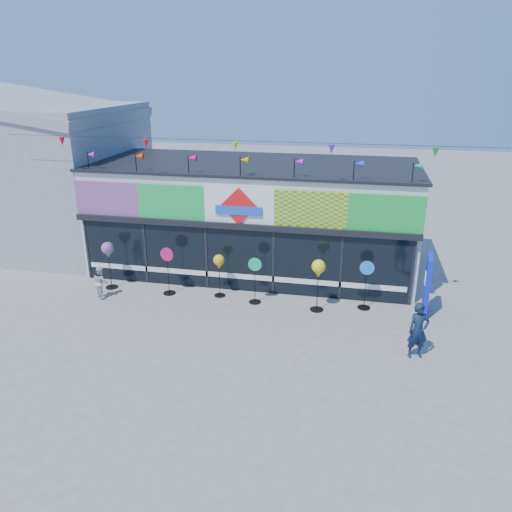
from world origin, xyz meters
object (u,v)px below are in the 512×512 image
(blue_sign, at_px, (427,286))
(spinner_3, at_px, (255,279))
(adult_man, at_px, (418,331))
(spinner_5, at_px, (366,284))
(spinner_2, at_px, (219,263))
(spinner_1, at_px, (168,270))
(child, at_px, (101,282))
(spinner_0, at_px, (108,251))
(spinner_4, at_px, (318,270))

(blue_sign, distance_m, spinner_3, 5.50)
(adult_man, bearing_deg, spinner_5, 97.11)
(spinner_3, bearing_deg, spinner_2, 168.44)
(spinner_1, height_order, spinner_3, spinner_1)
(spinner_1, distance_m, spinner_2, 1.83)
(spinner_2, height_order, spinner_3, spinner_3)
(spinner_1, bearing_deg, adult_man, -17.41)
(spinner_5, bearing_deg, spinner_2, -179.62)
(child, bearing_deg, spinner_0, -43.93)
(spinner_5, height_order, adult_man, spinner_5)
(blue_sign, bearing_deg, adult_man, -95.12)
(spinner_1, bearing_deg, spinner_3, -1.77)
(spinner_0, bearing_deg, spinner_2, 1.58)
(blue_sign, distance_m, spinner_5, 1.89)
(spinner_1, height_order, adult_man, spinner_1)
(spinner_2, bearing_deg, spinner_4, -7.05)
(spinner_2, relative_size, adult_man, 0.96)
(blue_sign, xyz_separation_m, spinner_5, (-1.89, 0.04, -0.11))
(adult_man, height_order, child, adult_man)
(spinner_1, xyz_separation_m, adult_man, (8.09, -2.54, -0.10))
(spinner_2, height_order, spinner_4, spinner_4)
(spinner_3, relative_size, spinner_5, 0.96)
(spinner_5, bearing_deg, child, -173.92)
(spinner_5, distance_m, child, 8.92)
(spinner_5, height_order, child, spinner_5)
(blue_sign, distance_m, spinner_4, 3.45)
(spinner_1, bearing_deg, blue_sign, 1.07)
(spinner_2, distance_m, adult_man, 6.87)
(blue_sign, relative_size, spinner_0, 1.14)
(spinner_1, xyz_separation_m, spinner_3, (3.09, -0.10, -0.05))
(spinner_2, bearing_deg, spinner_1, -174.54)
(spinner_3, bearing_deg, spinner_1, 178.23)
(spinner_4, bearing_deg, spinner_1, 177.25)
(spinner_2, relative_size, spinner_3, 0.95)
(spinner_1, bearing_deg, spinner_2, 5.46)
(spinner_0, bearing_deg, adult_man, -14.13)
(blue_sign, xyz_separation_m, child, (-10.75, -0.90, -0.43))
(spinner_1, distance_m, child, 2.31)
(spinner_1, distance_m, spinner_3, 3.09)
(blue_sign, xyz_separation_m, spinner_3, (-5.50, -0.26, -0.14))
(spinner_5, bearing_deg, spinner_4, -163.35)
(spinner_3, xyz_separation_m, spinner_5, (3.61, 0.30, 0.03))
(spinner_0, height_order, spinner_5, spinner_0)
(spinner_3, distance_m, spinner_5, 3.62)
(spinner_3, distance_m, adult_man, 5.56)
(spinner_2, distance_m, spinner_5, 4.93)
(spinner_0, relative_size, spinner_3, 1.08)
(blue_sign, bearing_deg, spinner_1, -173.53)
(spinner_5, xyz_separation_m, child, (-8.87, -0.94, -0.32))
(adult_man, relative_size, child, 1.41)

